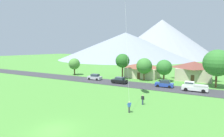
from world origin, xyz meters
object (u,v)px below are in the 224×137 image
parked_car_blue_mid_east (164,84)px  tree_center (217,63)px  pickup_truck_white_east_side (194,87)px  house_leftmost (194,70)px  tree_near_right (144,66)px  house_left_center (142,70)px  parked_car_black_west_end (120,80)px  tree_near_left (123,61)px  tree_right_of_center (74,64)px  parked_car_silver_mid_west (95,77)px  watcher_person (143,100)px  tree_far_right (164,67)px

parked_car_blue_mid_east → tree_center: bearing=26.0°
tree_center → pickup_truck_white_east_side: 9.02m
house_leftmost → tree_near_right: bearing=-149.0°
house_left_center → tree_center: bearing=-15.8°
pickup_truck_white_east_side → tree_center: bearing=56.2°
parked_car_black_west_end → house_leftmost: bearing=42.2°
tree_near_left → tree_right_of_center: 18.16m
tree_near_right → parked_car_silver_mid_west: tree_near_right is taller
house_left_center → watcher_person: size_ratio=6.27×
tree_right_of_center → tree_near_right: tree_near_right is taller
tree_center → watcher_person: tree_center is taller
parked_car_black_west_end → tree_near_left: bearing=109.5°
tree_right_of_center → parked_car_blue_mid_east: 32.41m
house_leftmost → parked_car_black_west_end: 22.70m
tree_right_of_center → tree_center: bearing=0.5°
tree_right_of_center → tree_near_right: bearing=3.6°
tree_center → watcher_person: 23.71m
tree_right_of_center → parked_car_silver_mid_west: (11.70, -4.70, -3.02)m
house_leftmost → pickup_truck_white_east_side: 15.20m
tree_near_right → parked_car_blue_mid_east: bearing=-41.5°
tree_center → watcher_person: (-11.03, -20.38, -5.04)m
house_leftmost → tree_near_right: 14.78m
watcher_person → parked_car_black_west_end: bearing=128.7°
tree_far_right → parked_car_silver_mid_west: size_ratio=1.45×
parked_car_silver_mid_west → parked_car_blue_mid_east: same height
tree_far_right → pickup_truck_white_east_side: bearing=-45.0°
tree_near_left → parked_car_black_west_end: bearing=-70.5°
house_left_center → tree_far_right: tree_far_right is taller
house_left_center → pickup_truck_white_east_side: (15.90, -12.01, -1.43)m
tree_near_left → tree_far_right: size_ratio=1.24×
house_left_center → tree_near_left: size_ratio=1.37×
parked_car_black_west_end → tree_near_right: bearing=61.5°
parked_car_black_west_end → pickup_truck_white_east_side: 17.94m
house_leftmost → tree_near_left: 21.07m
house_leftmost → watcher_person: house_leftmost is taller
tree_near_left → watcher_person: bearing=-56.9°
house_leftmost → parked_car_blue_mid_east: 15.11m
pickup_truck_white_east_side → house_left_center: bearing=142.9°
tree_near_right → tree_center: bearing=-3.7°
parked_car_blue_mid_east → watcher_person: 15.12m
tree_near_right → parked_car_silver_mid_west: size_ratio=1.54×
tree_right_of_center → watcher_person: 37.55m
house_left_center → tree_near_right: size_ratio=1.61×
house_leftmost → tree_right_of_center: tree_right_of_center is taller
tree_center → tree_far_right: tree_center is taller
tree_center → parked_car_black_west_end: 23.63m
tree_center → tree_near_right: 18.15m
parked_car_black_west_end → parked_car_silver_mid_west: same height
tree_center → parked_car_silver_mid_west: size_ratio=2.13×
house_left_center → parked_car_silver_mid_west: house_left_center is taller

